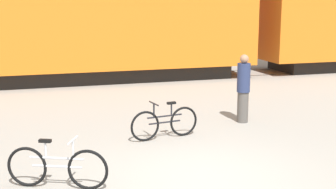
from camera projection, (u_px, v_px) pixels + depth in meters
name	position (u px, v px, depth m)	size (l,w,h in m)	color
ground_plane	(202.00, 178.00, 8.16)	(80.00, 80.00, 0.00)	gray
freight_train	(103.00, 0.00, 17.54)	(36.53, 2.96, 5.73)	black
rail_near	(108.00, 83.00, 17.46)	(48.53, 0.07, 0.01)	#4C4238
rail_far	(102.00, 77.00, 18.81)	(48.53, 0.07, 0.01)	#4C4238
bicycle_black	(165.00, 123.00, 10.43)	(1.62, 0.46, 0.84)	black
bicycle_silver	(57.00, 167.00, 7.66)	(1.59, 0.76, 0.85)	black
person_in_navy	(243.00, 88.00, 11.74)	(0.33, 0.33, 1.73)	#514C47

